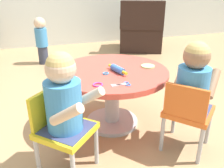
{
  "coord_description": "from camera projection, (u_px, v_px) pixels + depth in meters",
  "views": [
    {
      "loc": [
        -0.55,
        -1.68,
        1.12
      ],
      "look_at": [
        0.0,
        0.0,
        0.36
      ],
      "focal_mm": 38.15,
      "sensor_mm": 36.0,
      "label": 1
    }
  ],
  "objects": [
    {
      "name": "ground_plane",
      "position": [
        112.0,
        122.0,
        2.07
      ],
      "size": [
        10.0,
        10.0,
        0.0
      ],
      "primitive_type": "plane",
      "color": "tan"
    },
    {
      "name": "craft_table",
      "position": [
        112.0,
        83.0,
        1.92
      ],
      "size": [
        0.89,
        0.89,
        0.49
      ],
      "color": "silver",
      "rests_on": "ground"
    },
    {
      "name": "child_chair_left",
      "position": [
        61.0,
        128.0,
        1.44
      ],
      "size": [
        0.42,
        0.42,
        0.54
      ],
      "color": "#B7B7BC",
      "rests_on": "ground"
    },
    {
      "name": "seated_child_left",
      "position": [
        64.0,
        96.0,
        1.34
      ],
      "size": [
        0.43,
        0.43,
        0.51
      ],
      "color": "#3F4772",
      "rests_on": "ground"
    },
    {
      "name": "child_chair_right",
      "position": [
        187.0,
        112.0,
        1.62
      ],
      "size": [
        0.42,
        0.42,
        0.54
      ],
      "color": "#B7B7BC",
      "rests_on": "ground"
    },
    {
      "name": "seated_child_right",
      "position": [
        193.0,
        80.0,
        1.56
      ],
      "size": [
        0.44,
        0.43,
        0.51
      ],
      "color": "#3F4772",
      "rests_on": "ground"
    },
    {
      "name": "armchair_dark",
      "position": [
        141.0,
        32.0,
        4.17
      ],
      "size": [
        0.92,
        0.93,
        0.85
      ],
      "color": "black",
      "rests_on": "ground"
    },
    {
      "name": "toddler_standing",
      "position": [
        41.0,
        39.0,
        3.42
      ],
      "size": [
        0.17,
        0.17,
        0.67
      ],
      "color": "#33384C",
      "rests_on": "ground"
    },
    {
      "name": "rolling_pin",
      "position": [
        118.0,
        69.0,
        1.81
      ],
      "size": [
        0.08,
        0.23,
        0.05
      ],
      "color": "#3F72CC",
      "rests_on": "craft_table"
    },
    {
      "name": "craft_scissors",
      "position": [
        124.0,
        84.0,
        1.6
      ],
      "size": [
        0.13,
        0.07,
        0.01
      ],
      "color": "silver",
      "rests_on": "craft_table"
    },
    {
      "name": "playdough_blob_0",
      "position": [
        148.0,
        66.0,
        1.94
      ],
      "size": [
        0.11,
        0.11,
        0.01
      ],
      "primitive_type": "cylinder",
      "color": "#B2E58C",
      "rests_on": "craft_table"
    },
    {
      "name": "cookie_cutter_0",
      "position": [
        98.0,
        85.0,
        1.59
      ],
      "size": [
        0.07,
        0.07,
        0.01
      ],
      "primitive_type": "torus",
      "color": "#D83FA5",
      "rests_on": "craft_table"
    },
    {
      "name": "cookie_cutter_1",
      "position": [
        106.0,
        73.0,
        1.79
      ],
      "size": [
        0.05,
        0.05,
        0.01
      ],
      "primitive_type": "torus",
      "color": "#3F99D8",
      "rests_on": "craft_table"
    }
  ]
}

